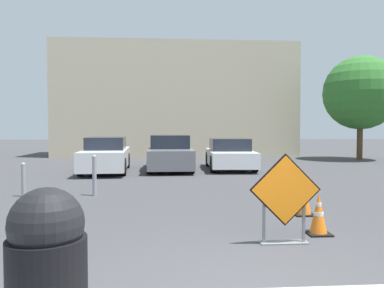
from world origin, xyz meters
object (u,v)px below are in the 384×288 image
traffic_cone_nearest (319,214)px  parked_car_second (170,154)px  road_closed_sign (285,197)px  parked_car_nearest (106,155)px  parked_car_third (230,155)px  trash_bin (47,267)px  bollard_second (23,178)px  traffic_cone_second (304,197)px  bollard_nearest (94,174)px

traffic_cone_nearest → parked_car_second: bearing=103.3°
road_closed_sign → traffic_cone_nearest: road_closed_sign is taller
road_closed_sign → parked_car_nearest: size_ratio=0.30×
parked_car_nearest → parked_car_third: 5.31m
parked_car_nearest → trash_bin: 12.92m
trash_bin → traffic_cone_nearest: bearing=43.3°
road_closed_sign → bollard_second: (-5.55, 4.46, -0.26)m
trash_bin → bollard_second: bearing=111.4°
parked_car_third → bollard_second: 9.02m
traffic_cone_second → bollard_nearest: 5.39m
parked_car_third → bollard_nearest: bearing=55.1°
parked_car_second → trash_bin: size_ratio=3.52×
road_closed_sign → traffic_cone_second: road_closed_sign is taller
parked_car_third → trash_bin: trash_bin is taller
traffic_cone_nearest → traffic_cone_second: 1.43m
bollard_second → traffic_cone_second: bearing=-21.4°
parked_car_nearest → traffic_cone_nearest: bearing=114.9°
traffic_cone_nearest → trash_bin: trash_bin is taller
traffic_cone_second → parked_car_nearest: size_ratio=0.16×
traffic_cone_nearest → parked_car_second: (-2.37, 10.00, 0.35)m
traffic_cone_second → trash_bin: trash_bin is taller
traffic_cone_nearest → parked_car_nearest: bearing=117.6°
traffic_cone_nearest → bollard_nearest: (-4.45, 3.97, 0.24)m
traffic_cone_nearest → parked_car_third: (0.26, 10.18, 0.30)m
bollard_nearest → parked_car_third: bearing=52.8°
parked_car_third → bollard_second: bearing=45.8°
road_closed_sign → trash_bin: 3.88m
trash_bin → bollard_nearest: 7.30m
trash_bin → bollard_nearest: trash_bin is taller
parked_car_third → bollard_second: parked_car_third is taller
parked_car_second → bollard_second: 7.19m
parked_car_third → traffic_cone_second: bearing=92.4°
traffic_cone_nearest → bollard_second: bearing=147.7°
traffic_cone_second → bollard_nearest: bearing=151.5°
road_closed_sign → parked_car_nearest: parked_car_nearest is taller
traffic_cone_nearest → trash_bin: 4.77m
bollard_second → parked_car_third: bearing=43.5°
parked_car_third → parked_car_second: bearing=6.3°
traffic_cone_nearest → parked_car_second: 10.28m
traffic_cone_nearest → parked_car_nearest: 10.80m
parked_car_second → parked_car_nearest: bearing=8.7°
parked_car_nearest → parked_car_third: bearing=-176.0°
traffic_cone_second → parked_car_third: bearing=90.1°
road_closed_sign → parked_car_third: bearing=84.6°
parked_car_second → trash_bin: (-1.09, -13.26, 0.06)m
parked_car_second → parked_car_third: size_ratio=1.02×
traffic_cone_nearest → parked_car_third: bearing=88.5°
bollard_nearest → traffic_cone_second: bearing=-28.5°
bollard_nearest → traffic_cone_nearest: bearing=-41.7°
traffic_cone_second → parked_car_nearest: 9.73m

